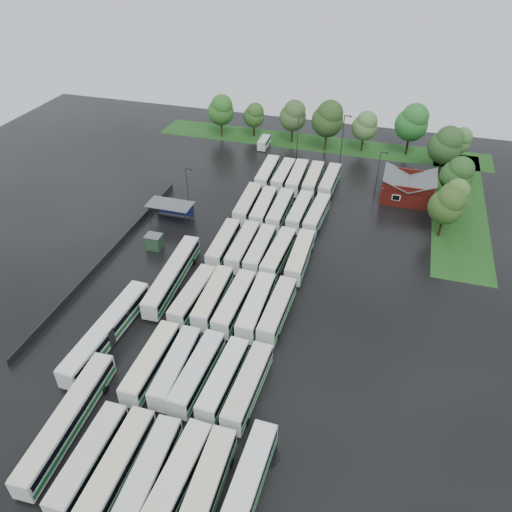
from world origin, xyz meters
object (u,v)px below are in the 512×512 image
(minibus, at_px, (264,142))
(artic_bus_east, at_px, (238,510))
(brick_building, at_px, (408,190))
(artic_bus_west_a, at_px, (68,419))

(minibus, bearing_deg, artic_bus_east, -77.02)
(brick_building, relative_size, minibus, 1.86)
(brick_building, bearing_deg, artic_bus_east, -99.86)
(brick_building, height_order, minibus, brick_building)
(brick_building, distance_m, artic_bus_east, 70.61)
(artic_bus_west_a, relative_size, artic_bus_east, 0.97)
(artic_bus_west_a, xyz_separation_m, minibus, (-0.71, 81.34, -0.50))
(artic_bus_east, relative_size, minibus, 3.37)
(artic_bus_east, height_order, minibus, artic_bus_east)
(artic_bus_west_a, distance_m, artic_bus_east, 21.60)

